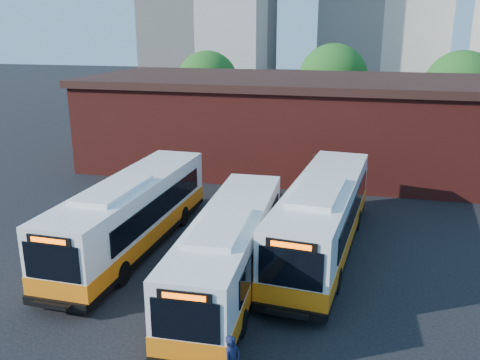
# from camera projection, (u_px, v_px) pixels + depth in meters

# --- Properties ---
(ground) EXTENTS (220.00, 220.00, 0.00)m
(ground) POSITION_uv_depth(u_px,v_px,m) (204.00, 298.00, 18.97)
(ground) COLOR black
(bus_midwest) EXTENTS (2.79, 12.46, 3.38)m
(bus_midwest) POSITION_uv_depth(u_px,v_px,m) (132.00, 216.00, 22.92)
(bus_midwest) COLOR white
(bus_midwest) RESTS_ON ground
(bus_mideast) EXTENTS (2.88, 11.70, 3.16)m
(bus_mideast) POSITION_uv_depth(u_px,v_px,m) (230.00, 253.00, 19.42)
(bus_mideast) COLOR white
(bus_mideast) RESTS_ON ground
(bus_east) EXTENTS (3.64, 12.84, 3.46)m
(bus_east) POSITION_uv_depth(u_px,v_px,m) (322.00, 220.00, 22.41)
(bus_east) COLOR white
(bus_east) RESTS_ON ground
(depot_building) EXTENTS (28.60, 12.60, 6.40)m
(depot_building) POSITION_uv_depth(u_px,v_px,m) (289.00, 121.00, 36.61)
(depot_building) COLOR maroon
(depot_building) RESTS_ON ground
(tree_west) EXTENTS (6.00, 6.00, 7.65)m
(tree_west) POSITION_uv_depth(u_px,v_px,m) (207.00, 82.00, 49.70)
(tree_west) COLOR #382314
(tree_west) RESTS_ON ground
(tree_mid) EXTENTS (6.56, 6.56, 8.36)m
(tree_mid) POSITION_uv_depth(u_px,v_px,m) (333.00, 78.00, 48.62)
(tree_mid) COLOR #382314
(tree_mid) RESTS_ON ground
(tree_east) EXTENTS (6.24, 6.24, 7.96)m
(tree_east) POSITION_uv_depth(u_px,v_px,m) (460.00, 87.00, 43.32)
(tree_east) COLOR #382314
(tree_east) RESTS_ON ground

